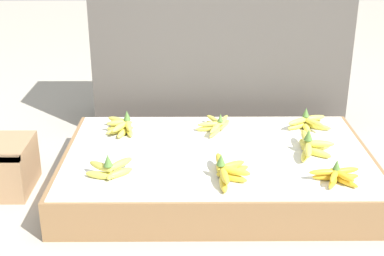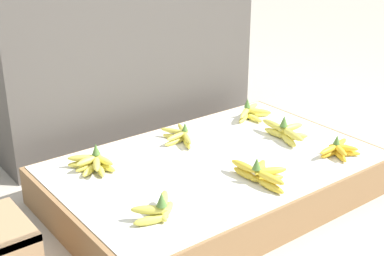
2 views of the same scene
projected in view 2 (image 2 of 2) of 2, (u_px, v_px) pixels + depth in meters
The scene contains 10 objects.
ground_plane at pixel (214, 196), 2.20m from camera, with size 10.00×10.00×0.00m, color #A89E8E.
display_platform at pixel (214, 178), 2.17m from camera, with size 1.30×0.84×0.16m.
back_vendor_table at pixel (123, 61), 2.65m from camera, with size 1.31×0.42×0.78m.
banana_bunch_front_left at pixel (158, 210), 1.73m from camera, with size 0.19×0.13×0.11m.
banana_bunch_front_midleft at pixel (261, 173), 1.97m from camera, with size 0.14×0.26×0.10m.
banana_bunch_front_midright at pixel (338, 149), 2.18m from camera, with size 0.20×0.13×0.09m.
banana_bunch_middle_midright at pixel (286, 132), 2.33m from camera, with size 0.18×0.27×0.11m.
banana_bunch_back_left at pixel (93, 163), 2.05m from camera, with size 0.14×0.18×0.10m.
banana_bunch_back_midleft at pixel (181, 135), 2.31m from camera, with size 0.17×0.22×0.08m.
banana_bunch_back_midright at pixel (251, 113), 2.56m from camera, with size 0.21×0.17×0.10m.
Camera 2 is at (-1.24, -1.48, 1.10)m, focal length 50.00 mm.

